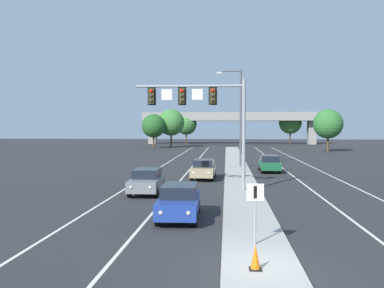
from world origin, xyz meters
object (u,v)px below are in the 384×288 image
at_px(car_oncoming_blue, 179,201).
at_px(traffic_cone_median_nose, 255,257).
at_px(car_oncoming_tan, 204,169).
at_px(overhead_signal_mast, 205,108).
at_px(street_lamp_median, 238,112).
at_px(tree_far_left_c, 186,124).
at_px(tree_far_right_c, 290,123).
at_px(median_sign_post, 255,204).
at_px(tree_far_left_b, 171,123).
at_px(car_oncoming_grey, 147,181).
at_px(tree_far_right_a, 328,124).
at_px(tree_far_left_a, 154,126).
at_px(car_receding_green, 269,163).

xyz_separation_m(car_oncoming_blue, traffic_cone_median_nose, (3.04, -7.29, -0.31)).
bearing_deg(car_oncoming_tan, overhead_signal_mast, -86.05).
height_order(street_lamp_median, car_oncoming_tan, street_lamp_median).
height_order(car_oncoming_tan, tree_far_left_c, tree_far_left_c).
xyz_separation_m(traffic_cone_median_nose, tree_far_right_c, (14.55, 92.56, 4.69)).
distance_m(median_sign_post, tree_far_left_b, 71.47).
relative_size(car_oncoming_tan, traffic_cone_median_nose, 6.10).
bearing_deg(tree_far_right_c, tree_far_left_c, -173.97).
bearing_deg(car_oncoming_blue, tree_far_left_c, 95.20).
height_order(car_oncoming_grey, tree_far_right_c, tree_far_right_c).
distance_m(tree_far_right_a, tree_far_left_c, 39.35).
bearing_deg(tree_far_left_a, car_oncoming_grey, -80.62).
bearing_deg(car_oncoming_tan, tree_far_right_c, 76.19).
distance_m(car_receding_green, tree_far_right_c, 65.57).
bearing_deg(street_lamp_median, car_oncoming_tan, -107.94).
distance_m(overhead_signal_mast, traffic_cone_median_nose, 16.61).
bearing_deg(car_oncoming_tan, tree_far_right_a, 63.97).
xyz_separation_m(traffic_cone_median_nose, tree_far_left_a, (-15.14, 70.28, 3.88)).
bearing_deg(street_lamp_median, traffic_cone_median_nose, -90.65).
height_order(median_sign_post, car_oncoming_tan, median_sign_post).
bearing_deg(car_oncoming_grey, tree_far_left_c, 93.52).
relative_size(overhead_signal_mast, tree_far_left_b, 0.93).
bearing_deg(car_oncoming_blue, car_oncoming_grey, 111.88).
distance_m(car_oncoming_grey, traffic_cone_median_nose, 15.62).
relative_size(tree_far_right_a, tree_far_right_c, 0.90).
relative_size(car_oncoming_grey, car_receding_green, 1.00).
xyz_separation_m(traffic_cone_median_nose, tree_far_right_a, (16.22, 61.07, 4.18)).
bearing_deg(overhead_signal_mast, tree_far_right_c, 77.67).
height_order(car_oncoming_blue, car_receding_green, same).
bearing_deg(tree_far_right_a, median_sign_post, -105.37).
xyz_separation_m(car_receding_green, tree_far_left_a, (-18.32, 42.15, 3.57)).
distance_m(car_receding_green, traffic_cone_median_nose, 28.31).
relative_size(car_oncoming_tan, tree_far_right_a, 0.63).
distance_m(car_receding_green, tree_far_left_b, 47.58).
height_order(overhead_signal_mast, car_oncoming_blue, overhead_signal_mast).
bearing_deg(car_oncoming_blue, car_receding_green, 73.39).
distance_m(street_lamp_median, tree_far_left_a, 41.50).
height_order(median_sign_post, tree_far_right_c, tree_far_right_c).
bearing_deg(tree_far_left_b, tree_far_left_a, -138.74).
relative_size(median_sign_post, traffic_cone_median_nose, 2.97).
bearing_deg(traffic_cone_median_nose, car_oncoming_tan, 96.92).
xyz_separation_m(car_oncoming_tan, tree_far_left_a, (-12.43, 47.96, 3.57)).
bearing_deg(tree_far_right_a, overhead_signal_mast, -112.14).
xyz_separation_m(car_oncoming_blue, tree_far_left_b, (-8.99, 65.72, 4.24)).
distance_m(tree_far_left_a, tree_far_right_a, 32.68).
xyz_separation_m(car_oncoming_blue, tree_far_left_a, (-12.10, 62.99, 3.57)).
xyz_separation_m(tree_far_right_a, tree_far_right_c, (-1.66, 31.49, 0.50)).
relative_size(overhead_signal_mast, median_sign_post, 3.27).
distance_m(median_sign_post, tree_far_left_a, 69.37).
bearing_deg(tree_far_left_b, car_oncoming_tan, -79.59).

